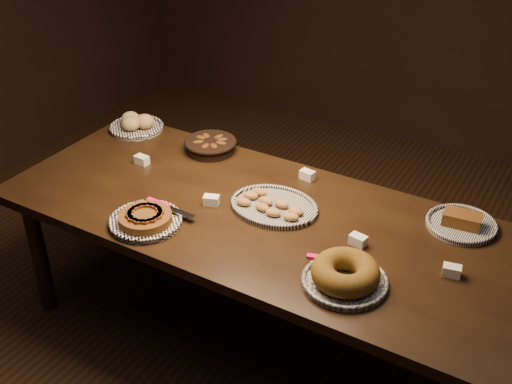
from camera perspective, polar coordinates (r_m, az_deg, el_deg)
The scene contains 9 objects.
ground at distance 3.35m, azimuth 0.23°, elevation -12.65°, with size 5.00×5.00×0.00m, color black.
buffet_table at distance 2.91m, azimuth 0.26°, elevation -3.09°, with size 2.40×1.00×0.75m.
apple_tart_plate at distance 2.83m, azimuth -9.77°, elevation -2.39°, with size 0.34×0.32×0.06m.
madeleine_platter at distance 2.89m, azimuth 1.51°, elevation -1.23°, with size 0.41×0.33×0.05m.
bundt_cake_plate at distance 2.47m, azimuth 7.93°, elevation -7.31°, with size 0.36×0.33×0.10m.
croissant_basket at distance 3.37m, azimuth -4.06°, elevation 4.25°, with size 0.32×0.32×0.07m.
bread_roll_plate at distance 3.66m, azimuth -10.62°, elevation 5.94°, with size 0.30×0.30×0.09m.
loaf_plate at distance 2.91m, azimuth 17.80°, elevation -2.64°, with size 0.30×0.30×0.07m.
tent_cards at distance 2.89m, azimuth 2.58°, elevation -1.19°, with size 1.68×0.49×0.04m.
Camera 1 is at (1.21, -2.07, 2.34)m, focal length 45.00 mm.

